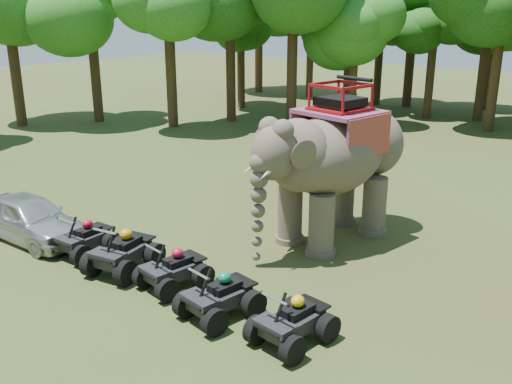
% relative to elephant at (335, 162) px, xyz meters
% --- Properties ---
extents(ground, '(110.00, 110.00, 0.00)m').
position_rel_elephant_xyz_m(ground, '(-0.97, -3.70, -2.37)').
color(ground, '#47381E').
rests_on(ground, ground).
extents(elephant, '(3.51, 6.00, 4.73)m').
position_rel_elephant_xyz_m(elephant, '(0.00, 0.00, 0.00)').
color(elephant, brown).
rests_on(elephant, ground).
extents(parked_car, '(4.06, 1.73, 1.37)m').
position_rel_elephant_xyz_m(parked_car, '(-7.06, -5.63, -1.68)').
color(parked_car, silver).
rests_on(parked_car, ground).
extents(atv_0, '(1.27, 1.70, 1.23)m').
position_rel_elephant_xyz_m(atv_0, '(-4.86, -5.32, -1.75)').
color(atv_0, black).
rests_on(atv_0, ground).
extents(atv_1, '(1.66, 2.07, 1.38)m').
position_rel_elephant_xyz_m(atv_1, '(-3.17, -5.34, -1.67)').
color(atv_1, black).
rests_on(atv_1, ground).
extents(atv_2, '(1.46, 1.84, 1.24)m').
position_rel_elephant_xyz_m(atv_2, '(-1.47, -5.19, -1.75)').
color(atv_2, black).
rests_on(atv_2, ground).
extents(atv_3, '(1.54, 1.93, 1.29)m').
position_rel_elephant_xyz_m(atv_3, '(0.37, -5.55, -1.72)').
color(atv_3, black).
rests_on(atv_3, ground).
extents(atv_4, '(1.45, 1.85, 1.26)m').
position_rel_elephant_xyz_m(atv_4, '(2.23, -5.41, -1.74)').
color(atv_4, black).
rests_on(atv_4, ground).
extents(tree_0, '(5.95, 5.95, 8.49)m').
position_rel_elephant_xyz_m(tree_0, '(-0.97, 18.78, 1.88)').
color(tree_0, '#195114').
rests_on(tree_0, ground).
extents(tree_26, '(6.72, 6.72, 9.60)m').
position_rel_elephant_xyz_m(tree_26, '(-23.13, 3.68, 2.43)').
color(tree_26, '#195114').
rests_on(tree_26, ground).
extents(tree_27, '(6.48, 6.48, 9.26)m').
position_rel_elephant_xyz_m(tree_27, '(-20.60, 7.27, 2.26)').
color(tree_27, '#195114').
rests_on(tree_27, ground).
extents(tree_28, '(6.73, 6.73, 9.61)m').
position_rel_elephant_xyz_m(tree_28, '(-15.95, 8.97, 2.44)').
color(tree_28, '#195114').
rests_on(tree_28, ground).
extents(tree_29, '(6.20, 6.20, 8.86)m').
position_rel_elephant_xyz_m(tree_29, '(-14.34, 12.32, 2.06)').
color(tree_29, '#195114').
rests_on(tree_29, ground).
extents(tree_30, '(6.85, 6.85, 9.78)m').
position_rel_elephant_xyz_m(tree_30, '(-10.77, 13.55, 2.52)').
color(tree_30, '#195114').
rests_on(tree_30, ground).
extents(tree_31, '(4.89, 4.89, 6.98)m').
position_rel_elephant_xyz_m(tree_31, '(-7.84, 15.45, 1.12)').
color(tree_31, '#195114').
rests_on(tree_31, ground).
extents(tree_32, '(4.94, 4.94, 7.05)m').
position_rel_elephant_xyz_m(tree_32, '(-5.26, 20.55, 1.16)').
color(tree_32, '#195114').
rests_on(tree_32, ground).
extents(tree_33, '(7.45, 7.45, 10.65)m').
position_rel_elephant_xyz_m(tree_33, '(-8.00, 23.75, 2.96)').
color(tree_33, '#195114').
rests_on(tree_33, ground).
extents(tree_34, '(5.75, 5.75, 8.22)m').
position_rel_elephant_xyz_m(tree_34, '(-10.15, 23.41, 1.74)').
color(tree_34, '#195114').
rests_on(tree_34, ground).
extents(tree_35, '(7.29, 7.29, 10.42)m').
position_rel_elephant_xyz_m(tree_35, '(-20.50, 23.12, 2.84)').
color(tree_35, '#195114').
rests_on(tree_35, ground).
extents(tree_36, '(5.22, 5.22, 7.46)m').
position_rel_elephant_xyz_m(tree_36, '(-10.74, 20.09, 1.36)').
color(tree_36, '#195114').
rests_on(tree_36, ground).
extents(tree_37, '(5.10, 5.10, 7.28)m').
position_rel_elephant_xyz_m(tree_37, '(-16.88, 16.41, 1.27)').
color(tree_37, '#195114').
rests_on(tree_37, ground).
extents(tree_40, '(5.23, 5.23, 7.47)m').
position_rel_elephant_xyz_m(tree_40, '(-3.14, 25.95, 1.37)').
color(tree_40, '#195114').
rests_on(tree_40, ground).
extents(tree_42, '(5.27, 5.27, 7.53)m').
position_rel_elephant_xyz_m(tree_42, '(-15.86, 23.46, 1.40)').
color(tree_42, '#195114').
rests_on(tree_42, ground).
extents(tree_44, '(5.71, 5.71, 8.16)m').
position_rel_elephant_xyz_m(tree_44, '(-2.48, 21.67, 1.71)').
color(tree_44, '#195114').
rests_on(tree_44, ground).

